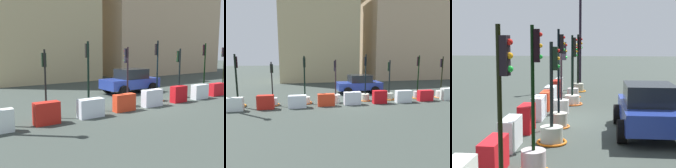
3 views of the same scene
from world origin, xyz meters
The scene contains 18 objects.
ground_plane centered at (0.00, 0.00, 0.00)m, with size 120.00×120.00×0.00m, color #353D38.
traffic_light_0 centered at (-7.56, 0.00, 0.57)m, with size 0.98×0.98×3.42m.
traffic_light_1 centered at (-5.36, -0.11, 0.46)m, with size 0.85×0.85×2.92m.
traffic_light_2 centered at (-3.22, 0.03, 0.45)m, with size 1.00×1.00×3.30m.
traffic_light_3 centered at (-1.07, -0.24, 0.55)m, with size 0.64×0.64×3.05m.
traffic_light_4 centered at (1.20, -0.06, 0.50)m, with size 0.78×0.78×3.42m.
traffic_light_5 centered at (3.11, -0.03, 0.45)m, with size 0.91×0.91×2.99m.
traffic_light_6 centered at (5.49, -0.09, 0.53)m, with size 0.79×0.79×3.35m.
construction_barrier_0 centered at (-7.49, -1.13, 0.42)m, with size 1.12×0.38×0.83m.
construction_barrier_1 centered at (-5.67, -1.03, 0.44)m, with size 1.00×0.47×0.88m.
construction_barrier_2 centered at (-3.73, -1.09, 0.40)m, with size 1.14×0.49×0.81m.
construction_barrier_3 centered at (-1.86, -1.01, 0.41)m, with size 1.11×0.40×0.82m.
construction_barrier_4 centered at (-0.05, -1.01, 0.44)m, with size 1.15×0.43×0.88m.
construction_barrier_5 centered at (1.92, -1.06, 0.46)m, with size 0.97×0.43×0.91m.
construction_barrier_6 centered at (3.72, -1.11, 0.43)m, with size 1.16×0.42×0.87m.
construction_barrier_7 centered at (5.55, -1.01, 0.40)m, with size 1.11×0.42×0.80m.
car_blue_estate centered at (1.67, 2.94, 0.82)m, with size 3.99×2.15×1.64m.
street_lamp_post centered at (-8.98, 0.03, 4.19)m, with size 0.36×0.36×7.24m.
Camera 3 is at (12.82, 1.41, 2.98)m, focal length 54.67 mm.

